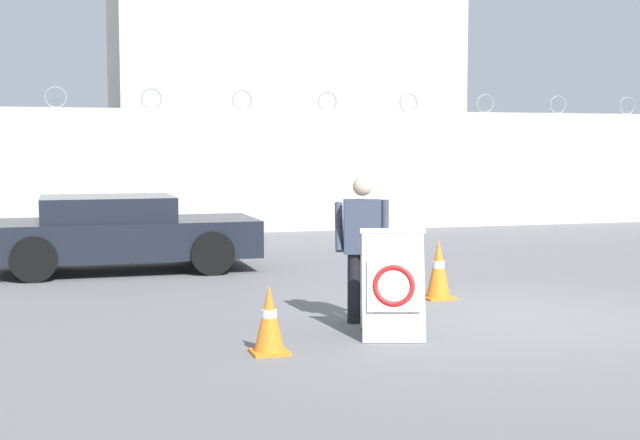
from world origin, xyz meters
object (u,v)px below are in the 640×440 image
(barricade_sign, at_px, (393,283))
(parked_car_front_coupe, at_px, (119,233))
(traffic_cone_near, at_px, (438,269))
(security_guard, at_px, (362,243))
(traffic_cone_mid, at_px, (269,319))

(barricade_sign, bearing_deg, parked_car_front_coupe, 129.88)
(traffic_cone_near, xyz_separation_m, parked_car_front_coupe, (-3.89, 3.86, 0.23))
(barricade_sign, distance_m, parked_car_front_coupe, 6.39)
(barricade_sign, distance_m, security_guard, 0.87)
(security_guard, height_order, parked_car_front_coupe, security_guard)
(barricade_sign, height_order, security_guard, security_guard)
(barricade_sign, relative_size, parked_car_front_coupe, 0.27)
(traffic_cone_near, relative_size, traffic_cone_mid, 1.16)
(traffic_cone_mid, bearing_deg, traffic_cone_near, 40.12)
(traffic_cone_near, bearing_deg, barricade_sign, -125.22)
(security_guard, bearing_deg, barricade_sign, 110.07)
(barricade_sign, xyz_separation_m, traffic_cone_near, (1.44, 2.03, -0.18))
(traffic_cone_mid, bearing_deg, security_guard, 40.82)
(security_guard, distance_m, traffic_cone_near, 2.02)
(barricade_sign, xyz_separation_m, traffic_cone_mid, (-1.43, -0.38, -0.24))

